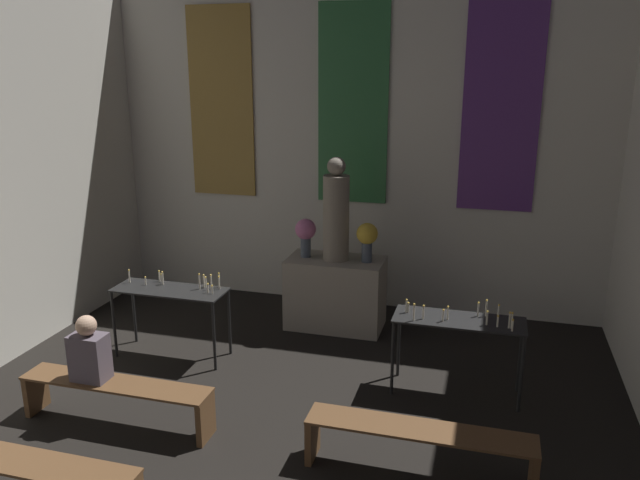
# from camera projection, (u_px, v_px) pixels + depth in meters

# --- Properties ---
(wall_back) EXTENTS (7.46, 0.16, 4.98)m
(wall_back) POSITION_uv_depth(u_px,v_px,m) (354.00, 138.00, 9.02)
(wall_back) COLOR silver
(wall_back) RESTS_ON ground_plane
(altar) EXTENTS (1.32, 0.71, 0.98)m
(altar) POSITION_uv_depth(u_px,v_px,m) (336.00, 293.00, 8.63)
(altar) COLOR gray
(altar) RESTS_ON ground_plane
(statue) EXTENTS (0.35, 0.35, 1.40)m
(statue) POSITION_uv_depth(u_px,v_px,m) (336.00, 213.00, 8.32)
(statue) COLOR gray
(statue) RESTS_ON altar
(flower_vase_left) EXTENTS (0.29, 0.29, 0.54)m
(flower_vase_left) POSITION_uv_depth(u_px,v_px,m) (306.00, 233.00, 8.51)
(flower_vase_left) COLOR #4C5666
(flower_vase_left) RESTS_ON altar
(flower_vase_right) EXTENTS (0.29, 0.29, 0.54)m
(flower_vase_right) POSITION_uv_depth(u_px,v_px,m) (367.00, 237.00, 8.29)
(flower_vase_right) COLOR #4C5666
(flower_vase_right) RESTS_ON altar
(candle_rack_left) EXTENTS (1.41, 0.51, 1.09)m
(candle_rack_left) POSITION_uv_depth(u_px,v_px,m) (171.00, 297.00, 7.68)
(candle_rack_left) COLOR black
(candle_rack_left) RESTS_ON ground_plane
(candle_rack_right) EXTENTS (1.41, 0.51, 1.09)m
(candle_rack_right) POSITION_uv_depth(u_px,v_px,m) (459.00, 328.00, 6.77)
(candle_rack_right) COLOR black
(candle_rack_right) RESTS_ON ground_plane
(pew_third_left) EXTENTS (2.02, 0.36, 0.47)m
(pew_third_left) POSITION_uv_depth(u_px,v_px,m) (23.00, 474.00, 5.06)
(pew_third_left) COLOR brown
(pew_third_left) RESTS_ON ground_plane
(pew_back_left) EXTENTS (2.02, 0.36, 0.47)m
(pew_back_left) POSITION_uv_depth(u_px,v_px,m) (116.00, 394.00, 6.28)
(pew_back_left) COLOR brown
(pew_back_left) RESTS_ON ground_plane
(pew_back_right) EXTENTS (2.02, 0.36, 0.47)m
(pew_back_right) POSITION_uv_depth(u_px,v_px,m) (419.00, 441.00, 5.50)
(pew_back_right) COLOR brown
(pew_back_right) RESTS_ON ground_plane
(person_seated) EXTENTS (0.36, 0.24, 0.69)m
(person_seated) POSITION_uv_depth(u_px,v_px,m) (89.00, 352.00, 6.24)
(person_seated) COLOR #564C56
(person_seated) RESTS_ON pew_back_left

